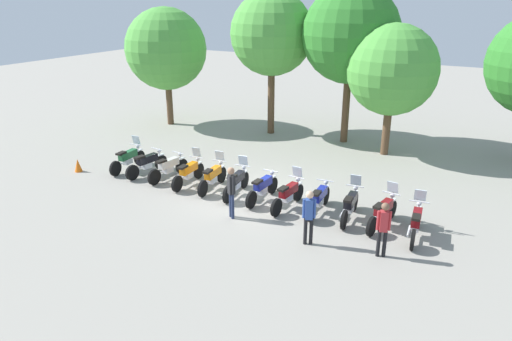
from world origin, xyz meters
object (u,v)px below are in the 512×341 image
at_px(motorcycle_6, 263,187).
at_px(motorcycle_5, 237,182).
at_px(motorcycle_3, 189,172).
at_px(person_1, 231,188).
at_px(motorcycle_7, 288,194).
at_px(person_0, 309,213).
at_px(tree_2, 351,35).
at_px(traffic_cone, 78,165).
at_px(motorcycle_2, 169,167).
at_px(motorcycle_9, 350,204).
at_px(motorcycle_1, 147,163).
at_px(tree_0, 166,49).
at_px(motorcycle_10, 383,212).
at_px(motorcycle_4, 213,176).
at_px(motorcycle_11, 416,222).
at_px(tree_1, 272,34).
at_px(tree_3, 392,70).
at_px(motorcycle_0, 128,158).
at_px(person_2, 383,226).
at_px(motorcycle_8, 319,199).

bearing_deg(motorcycle_6, motorcycle_5, 92.70).
xyz_separation_m(motorcycle_3, person_1, (3.03, -1.72, 0.55)).
bearing_deg(motorcycle_7, person_0, -137.28).
bearing_deg(tree_2, traffic_cone, -131.39).
bearing_deg(motorcycle_2, motorcycle_9, -83.43).
relative_size(motorcycle_2, person_0, 1.26).
bearing_deg(motorcycle_1, person_0, -97.44).
xyz_separation_m(motorcycle_6, motorcycle_9, (3.26, 0.08, 0.01)).
height_order(motorcycle_5, traffic_cone, motorcycle_5).
bearing_deg(motorcycle_1, tree_0, 39.58).
xyz_separation_m(motorcycle_10, person_0, (-1.65, -2.24, 0.50)).
distance_m(motorcycle_4, motorcycle_9, 5.45).
height_order(motorcycle_6, traffic_cone, motorcycle_6).
relative_size(motorcycle_11, person_0, 1.26).
height_order(motorcycle_6, person_1, person_1).
bearing_deg(tree_1, tree_0, -169.20).
relative_size(motorcycle_10, tree_3, 0.37).
height_order(motorcycle_4, motorcycle_5, same).
height_order(motorcycle_0, motorcycle_10, same).
distance_m(motorcycle_2, tree_3, 10.67).
distance_m(motorcycle_7, person_2, 4.12).
bearing_deg(person_0, motorcycle_11, -79.43).
bearing_deg(motorcycle_0, person_2, -102.60).
relative_size(motorcycle_4, motorcycle_8, 1.00).
bearing_deg(traffic_cone, motorcycle_4, 10.89).
bearing_deg(traffic_cone, motorcycle_0, 34.93).
xyz_separation_m(motorcycle_4, person_0, (4.89, -2.22, 0.50)).
bearing_deg(motorcycle_10, motorcycle_7, 102.27).
height_order(motorcycle_6, person_2, person_2).
relative_size(motorcycle_4, motorcycle_6, 1.00).
height_order(motorcycle_9, person_0, person_0).
height_order(motorcycle_0, motorcycle_8, motorcycle_0).
distance_m(motorcycle_3, tree_3, 10.08).
height_order(motorcycle_3, tree_1, tree_1).
distance_m(motorcycle_5, tree_0, 11.76).
relative_size(motorcycle_6, person_0, 1.27).
bearing_deg(tree_3, motorcycle_4, -122.35).
bearing_deg(traffic_cone, motorcycle_7, 6.11).
distance_m(motorcycle_2, person_0, 7.43).
bearing_deg(motorcycle_0, tree_3, -53.85).
height_order(motorcycle_5, motorcycle_6, motorcycle_5).
height_order(person_0, person_2, person_0).
height_order(motorcycle_3, tree_3, tree_3).
distance_m(motorcycle_1, motorcycle_3, 2.17).
xyz_separation_m(motorcycle_0, motorcycle_5, (5.44, -0.08, 0.00)).
relative_size(motorcycle_2, motorcycle_3, 1.00).
height_order(motorcycle_9, motorcycle_10, same).
bearing_deg(person_0, traffic_cone, 58.97).
height_order(motorcycle_3, person_0, person_0).
bearing_deg(motorcycle_0, motorcycle_8, -93.17).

